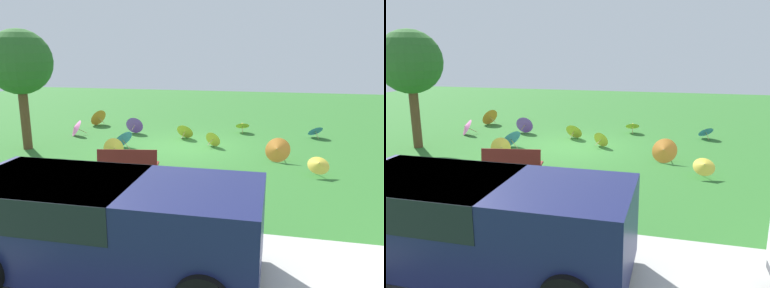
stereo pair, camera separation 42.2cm
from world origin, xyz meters
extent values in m
plane|color=#2D6B28|center=(0.00, 0.00, 0.00)|extent=(40.00, 40.00, 0.00)
cube|color=#B2AFA8|center=(0.00, 8.28, 0.00)|extent=(40.00, 3.97, 0.01)
cube|color=#191E4C|center=(-0.87, 8.14, 0.85)|extent=(4.61, 1.92, 1.35)
cube|color=black|center=(0.05, 8.15, 1.25)|extent=(2.59, 1.93, 0.55)
cylinder|color=black|center=(0.75, 7.20, 0.38)|extent=(0.76, 0.22, 0.76)
cylinder|color=black|center=(-2.47, 7.19, 0.38)|extent=(0.76, 0.22, 0.76)
cube|color=maroon|center=(0.58, 3.83, 0.45)|extent=(1.65, 0.72, 0.05)
cube|color=maroon|center=(0.55, 4.03, 0.68)|extent=(1.59, 0.39, 0.45)
cube|color=black|center=(1.21, 3.94, 0.23)|extent=(0.15, 0.41, 0.45)
cube|color=black|center=(-0.05, 3.72, 0.23)|extent=(0.15, 0.41, 0.45)
cylinder|color=brown|center=(5.41, 1.39, 1.20)|extent=(0.32, 0.32, 2.40)
sphere|color=#286023|center=(5.41, 1.39, 3.06)|extent=(2.22, 2.22, 2.22)
cylinder|color=tan|center=(4.72, -3.16, 0.26)|extent=(0.39, 0.22, 0.23)
cone|color=orange|center=(4.98, -3.29, 0.40)|extent=(0.83, 0.96, 0.80)
sphere|color=tan|center=(5.05, -3.33, 0.44)|extent=(0.06, 0.05, 0.05)
cylinder|color=tan|center=(-4.46, 2.29, 0.16)|extent=(0.06, 0.27, 0.33)
cone|color=yellow|center=(-4.48, 2.45, 0.37)|extent=(0.67, 0.63, 0.48)
sphere|color=tan|center=(-4.49, 2.49, 0.42)|extent=(0.04, 0.06, 0.05)
cylinder|color=tan|center=(-3.40, 0.82, 0.24)|extent=(0.13, 0.44, 0.25)
cone|color=orange|center=(-3.34, 1.09, 0.39)|extent=(0.90, 0.66, 0.77)
sphere|color=tan|center=(-3.33, 1.14, 0.41)|extent=(0.05, 0.06, 0.05)
cylinder|color=tan|center=(2.49, 4.47, 0.14)|extent=(0.19, 0.07, 0.27)
cone|color=yellow|center=(2.60, 4.50, 0.32)|extent=(0.68, 0.70, 0.41)
sphere|color=tan|center=(2.63, 4.50, 0.36)|extent=(0.06, 0.05, 0.05)
cylinder|color=tan|center=(0.31, -1.25, 0.18)|extent=(0.09, 0.33, 0.23)
cone|color=yellow|center=(0.27, -1.45, 0.32)|extent=(0.77, 0.61, 0.64)
sphere|color=tan|center=(0.26, -1.50, 0.35)|extent=(0.05, 0.06, 0.05)
cylinder|color=tan|center=(-1.87, -2.97, 0.15)|extent=(0.06, 0.20, 0.30)
cone|color=yellow|center=(-1.85, -3.09, 0.35)|extent=(0.68, 0.66, 0.41)
sphere|color=tan|center=(-1.84, -3.12, 0.40)|extent=(0.04, 0.06, 0.05)
cylinder|color=tan|center=(4.63, -1.11, 0.19)|extent=(0.34, 0.28, 0.26)
cone|color=pink|center=(4.83, -0.95, 0.34)|extent=(0.82, 0.86, 0.68)
sphere|color=tan|center=(4.87, -0.92, 0.37)|extent=(0.06, 0.06, 0.05)
cylinder|color=tan|center=(2.00, 1.73, 0.28)|extent=(0.23, 0.27, 0.11)
cone|color=yellow|center=(1.86, 1.90, 0.34)|extent=(0.70, 0.65, 0.68)
sphere|color=tan|center=(1.83, 1.94, 0.35)|extent=(0.06, 0.06, 0.04)
cylinder|color=tan|center=(2.59, -1.71, 0.28)|extent=(0.04, 0.38, 0.15)
cone|color=purple|center=(2.60, -1.96, 0.37)|extent=(0.75, 0.40, 0.74)
sphere|color=tan|center=(2.60, -2.02, 0.39)|extent=(0.04, 0.05, 0.05)
cylinder|color=tan|center=(1.91, 0.76, 0.19)|extent=(0.35, 0.18, 0.30)
cone|color=#4C8CE5|center=(2.14, 0.65, 0.38)|extent=(0.94, 1.02, 0.77)
sphere|color=tan|center=(2.21, 0.62, 0.44)|extent=(0.06, 0.05, 0.05)
cylinder|color=tan|center=(-0.97, -0.18, 0.20)|extent=(0.16, 0.34, 0.17)
cone|color=yellow|center=(-1.05, -0.39, 0.30)|extent=(0.68, 0.54, 0.60)
sphere|color=tan|center=(-1.07, -0.44, 0.32)|extent=(0.05, 0.06, 0.05)
cylinder|color=tan|center=(-4.88, -2.56, 0.14)|extent=(0.15, 0.23, 0.28)
cone|color=#4C8CE5|center=(-4.79, -2.70, 0.32)|extent=(0.79, 0.77, 0.50)
sphere|color=tan|center=(-4.77, -2.73, 0.36)|extent=(0.06, 0.06, 0.05)
camera|label=1|loc=(-3.28, 13.27, 3.46)|focal=36.20mm
camera|label=2|loc=(-3.70, 13.17, 3.46)|focal=36.20mm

